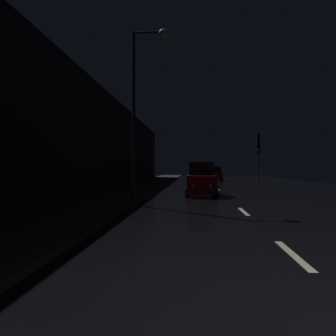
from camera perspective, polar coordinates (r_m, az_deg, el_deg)
ground at (r=28.04m, az=8.96°, el=-3.65°), size 26.29×84.00×0.02m
sidewalk_left at (r=28.39m, az=-5.19°, el=-3.43°), size 4.40×84.00×0.15m
building_facade_left at (r=25.64m, az=-12.31°, el=5.16°), size 0.80×63.00×8.16m
lane_centerline at (r=21.40m, az=10.26°, el=-4.74°), size 0.16×32.72×0.01m
traffic_light_far_right at (r=32.86m, az=16.54°, el=3.58°), size 0.31×0.46×5.23m
streetlamp_overhead at (r=14.80m, az=-4.82°, el=14.10°), size 1.70×0.44×8.29m
car_approaching_headlights at (r=19.85m, az=6.21°, el=-2.30°), size 1.96×4.25×2.14m
car_distant_taillights at (r=43.04m, az=8.93°, el=-1.15°), size 1.81×3.92×1.98m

